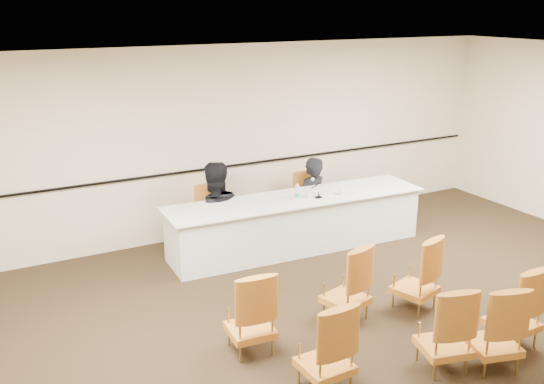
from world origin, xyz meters
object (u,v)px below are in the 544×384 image
at_px(panelist_second_chair, 214,217).
at_px(panelist_main, 311,207).
at_px(panel_table, 297,223).
at_px(microphone, 319,189).
at_px(drinking_glass, 309,195).
at_px(aud_chair_back_right, 514,305).
at_px(panelist_second, 214,222).
at_px(coffee_cup, 341,191).
at_px(aud_chair_front_right, 416,272).
at_px(aud_chair_front_mid, 346,282).
at_px(aud_chair_extra, 495,325).
at_px(aud_chair_front_left, 250,311).
at_px(aud_chair_back_mid, 445,327).
at_px(panelist_main_chair, 311,202).
at_px(water_bottle, 297,191).
at_px(aud_chair_back_left, 325,345).

bearing_deg(panelist_second_chair, panelist_main, 0.00).
height_order(panel_table, microphone, microphone).
xyz_separation_m(panelist_second_chair, drinking_glass, (1.24, -0.74, 0.38)).
distance_m(panelist_main, aud_chair_back_right, 4.04).
bearing_deg(panelist_second, panelist_second_chair, -173.42).
xyz_separation_m(coffee_cup, aud_chair_front_right, (-0.36, -2.14, -0.39)).
relative_size(aud_chair_front_mid, aud_chair_extra, 1.00).
distance_m(drinking_glass, aud_chair_front_left, 2.99).
distance_m(microphone, aud_chair_front_mid, 2.23).
bearing_deg(aud_chair_back_right, drinking_glass, 96.45).
distance_m(drinking_glass, aud_chair_front_right, 2.27).
height_order(panelist_second, aud_chair_front_right, panelist_second).
xyz_separation_m(microphone, aud_chair_front_right, (0.02, -2.18, -0.47)).
relative_size(coffee_cup, aud_chair_back_mid, 0.13).
bearing_deg(aud_chair_front_left, panelist_main_chair, 53.21).
height_order(microphone, aud_chair_front_right, microphone).
xyz_separation_m(water_bottle, drinking_glass, (0.18, -0.05, -0.07)).
distance_m(microphone, aud_chair_back_left, 3.57).
bearing_deg(panelist_second_chair, aud_chair_front_left, -102.96).
xyz_separation_m(aud_chair_front_right, aud_chair_back_left, (-1.85, -0.85, 0.00)).
bearing_deg(water_bottle, aud_chair_back_right, -78.33).
xyz_separation_m(microphone, aud_chair_extra, (-0.12, -3.53, -0.47)).
height_order(aud_chair_front_mid, aud_chair_back_left, same).
bearing_deg(aud_chair_extra, water_bottle, 108.85).
bearing_deg(panelist_main, aud_chair_back_right, 76.21).
distance_m(water_bottle, aud_chair_extra, 3.67).
height_order(panelist_second, panelist_second_chair, panelist_second).
height_order(drinking_glass, aud_chair_extra, aud_chair_extra).
relative_size(microphone, water_bottle, 1.20).
xyz_separation_m(microphone, aud_chair_back_mid, (-0.59, -3.31, -0.47)).
xyz_separation_m(panelist_main_chair, microphone, (-0.32, -0.71, 0.47)).
distance_m(panel_table, aud_chair_back_left, 3.54).
distance_m(microphone, aud_chair_extra, 3.57).
bearing_deg(aud_chair_front_right, panel_table, 79.67).
distance_m(panelist_second, aud_chair_front_left, 3.00).
bearing_deg(aud_chair_back_mid, panelist_second, 115.04).
xyz_separation_m(panelist_second, water_bottle, (1.05, -0.69, 0.53)).
bearing_deg(panelist_main, aud_chair_extra, 69.14).
relative_size(panelist_main, microphone, 5.88).
height_order(aud_chair_front_right, aud_chair_extra, same).
bearing_deg(aud_chair_front_mid, aud_chair_back_mid, -93.00).
height_order(drinking_glass, aud_chair_front_mid, aud_chair_front_mid).
xyz_separation_m(microphone, drinking_glass, (-0.12, 0.05, -0.09)).
height_order(drinking_glass, aud_chair_back_mid, aud_chair_back_mid).
height_order(panelist_main_chair, panelist_second, panelist_second).
bearing_deg(panelist_main_chair, coffee_cup, -82.23).
xyz_separation_m(drinking_glass, coffee_cup, (0.51, -0.09, 0.01)).
xyz_separation_m(drinking_glass, aud_chair_front_right, (0.14, -2.23, -0.38)).
xyz_separation_m(panelist_second_chair, aud_chair_back_right, (1.76, -4.12, 0.00)).
distance_m(panelist_main_chair, panelist_second_chair, 1.68).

